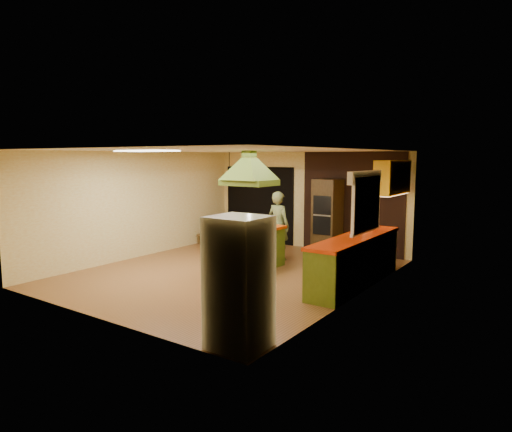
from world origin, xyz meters
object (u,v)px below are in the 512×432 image
Objects in this scene: man at (278,226)px; canister_large at (368,225)px; refrigerator at (239,283)px; kitchen_island at (249,249)px; dining_table at (230,225)px; wall_oven at (327,216)px.

man reaches higher than canister_large.
refrigerator is 4.23m from canister_large.
kitchen_island is 2.72m from dining_table.
man is at bearing 173.33° from canister_large.
man reaches higher than dining_table.
refrigerator reaches higher than canister_large.
wall_oven reaches higher than dining_table.
canister_large is (2.21, 0.97, 0.58)m from kitchen_island.
wall_oven is at bearing 15.59° from dining_table.
wall_oven is (-1.63, 5.83, 0.09)m from refrigerator.
dining_table is (-1.97, 1.87, 0.13)m from kitchen_island.
wall_oven is 8.43× the size of canister_large.
kitchen_island reaches higher than dining_table.
wall_oven reaches higher than canister_large.
refrigerator is 6.60m from dining_table.
kitchen_island is at bearing -43.43° from dining_table.
man is at bearing 95.72° from kitchen_island.
kitchen_island is at bearing -156.37° from canister_large.
wall_oven reaches higher than refrigerator.
wall_oven reaches higher than kitchen_island.
refrigerator reaches higher than man.
man is at bearing -110.75° from wall_oven.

